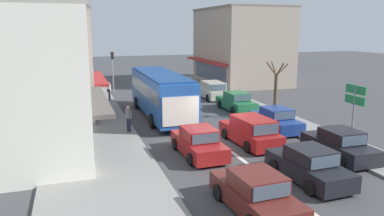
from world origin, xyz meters
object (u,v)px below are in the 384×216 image
at_px(traffic_light_downstreet, 113,66).
at_px(street_tree_right, 276,91).
at_px(parked_sedan_kerb_third, 236,102).
at_px(directional_road_sign, 355,101).
at_px(parked_sedan_kerb_second, 276,120).
at_px(parked_wagon_kerb_rear, 212,90).
at_px(pedestrian_with_handbag_near, 109,90).
at_px(wagon_behind_bus_near, 251,131).
at_px(sedan_queue_far_back, 256,194).
at_px(sedan_adjacent_lane_trail, 199,143).
at_px(city_bus, 160,91).
at_px(pedestrian_browsing_midblock, 128,117).
at_px(sedan_adjacent_lane_lead, 309,166).
at_px(parked_sedan_kerb_front, 339,145).

distance_m(traffic_light_downstreet, street_tree_right, 16.82).
distance_m(parked_sedan_kerb_third, directional_road_sign, 11.35).
xyz_separation_m(parked_sedan_kerb_second, parked_wagon_kerb_rear, (0.17, 11.65, 0.08)).
xyz_separation_m(parked_sedan_kerb_third, pedestrian_with_handbag_near, (-9.18, 6.70, 0.40)).
xyz_separation_m(traffic_light_downstreet, street_tree_right, (9.84, -13.61, -0.85)).
relative_size(wagon_behind_bus_near, sedan_queue_far_back, 1.07).
height_order(sedan_adjacent_lane_trail, directional_road_sign, directional_road_sign).
distance_m(directional_road_sign, street_tree_right, 7.61).
distance_m(wagon_behind_bus_near, parked_wagon_kerb_rear, 14.17).
height_order(city_bus, pedestrian_with_handbag_near, city_bus).
relative_size(street_tree_right, pedestrian_browsing_midblock, 2.53).
bearing_deg(sedan_adjacent_lane_trail, parked_sedan_kerb_third, 55.50).
height_order(sedan_queue_far_back, directional_road_sign, directional_road_sign).
bearing_deg(parked_sedan_kerb_third, parked_wagon_kerb_rear, 89.10).
bearing_deg(parked_sedan_kerb_second, parked_sedan_kerb_third, 89.23).
distance_m(sedan_adjacent_lane_lead, street_tree_right, 11.24).
relative_size(parked_sedan_kerb_third, street_tree_right, 1.03).
bearing_deg(sedan_adjacent_lane_lead, parked_sedan_kerb_front, 32.00).
distance_m(sedan_adjacent_lane_trail, parked_sedan_kerb_third, 11.20).
bearing_deg(sedan_adjacent_lane_lead, parked_wagon_kerb_rear, 81.04).
bearing_deg(directional_road_sign, pedestrian_with_handbag_near, 121.20).
distance_m(parked_sedan_kerb_third, parked_wagon_kerb_rear, 5.49).
distance_m(city_bus, sedan_adjacent_lane_lead, 13.93).
bearing_deg(pedestrian_with_handbag_near, sedan_adjacent_lane_trail, -79.89).
bearing_deg(sedan_queue_far_back, parked_sedan_kerb_third, 67.64).
bearing_deg(parked_sedan_kerb_third, pedestrian_with_handbag_near, 143.89).
height_order(city_bus, parked_sedan_kerb_third, city_bus).
distance_m(sedan_adjacent_lane_trail, parked_sedan_kerb_front, 7.07).
bearing_deg(parked_sedan_kerb_third, traffic_light_downstreet, 129.75).
xyz_separation_m(wagon_behind_bus_near, parked_sedan_kerb_second, (2.87, 2.19, -0.08)).
xyz_separation_m(parked_sedan_kerb_second, pedestrian_with_handbag_near, (-9.10, 12.86, 0.40)).
bearing_deg(traffic_light_downstreet, pedestrian_with_handbag_near, -102.50).
relative_size(sedan_adjacent_lane_lead, parked_sedan_kerb_front, 1.01).
xyz_separation_m(parked_sedan_kerb_second, street_tree_right, (1.50, 2.67, 1.34)).
relative_size(parked_wagon_kerb_rear, pedestrian_browsing_midblock, 2.78).
relative_size(parked_sedan_kerb_front, pedestrian_browsing_midblock, 2.59).
distance_m(sedan_adjacent_lane_trail, sedan_adjacent_lane_lead, 5.65).
height_order(wagon_behind_bus_near, street_tree_right, street_tree_right).
distance_m(sedan_queue_far_back, street_tree_right, 14.42).
distance_m(directional_road_sign, pedestrian_with_handbag_near, 20.83).
distance_m(parked_wagon_kerb_rear, traffic_light_downstreet, 9.92).
distance_m(city_bus, wagon_behind_bus_near, 8.79).
height_order(sedan_adjacent_lane_lead, traffic_light_downstreet, traffic_light_downstreet).
relative_size(wagon_behind_bus_near, traffic_light_downstreet, 1.09).
relative_size(parked_sedan_kerb_front, directional_road_sign, 1.17).
relative_size(sedan_adjacent_lane_trail, traffic_light_downstreet, 1.01).
bearing_deg(parked_sedan_kerb_second, pedestrian_with_handbag_near, 125.30).
bearing_deg(city_bus, directional_road_sign, -54.32).
relative_size(sedan_adjacent_lane_trail, pedestrian_browsing_midblock, 2.60).
distance_m(parked_sedan_kerb_front, traffic_light_downstreet, 23.64).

